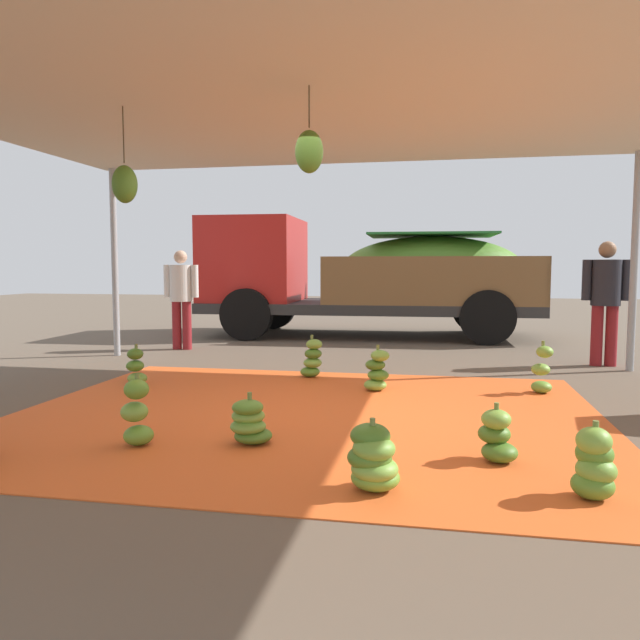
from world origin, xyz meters
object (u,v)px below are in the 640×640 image
(banana_bunch_9, at_px, (250,423))
(worker_1, at_px, (181,292))
(banana_bunch_3, at_px, (542,372))
(cargo_truck_main, at_px, (361,274))
(banana_bunch_1, at_px, (137,415))
(banana_bunch_5, at_px, (312,360))
(banana_bunch_0, at_px, (136,368))
(banana_bunch_2, at_px, (377,372))
(banana_bunch_6, at_px, (373,460))
(banana_bunch_7, at_px, (594,465))
(worker_0, at_px, (606,294))
(banana_bunch_4, at_px, (497,437))

(banana_bunch_9, distance_m, worker_1, 5.98)
(banana_bunch_3, height_order, cargo_truck_main, cargo_truck_main)
(banana_bunch_1, relative_size, banana_bunch_5, 1.05)
(banana_bunch_3, bearing_deg, banana_bunch_1, -141.97)
(banana_bunch_3, bearing_deg, banana_bunch_0, -175.51)
(banana_bunch_1, height_order, banana_bunch_2, banana_bunch_1)
(cargo_truck_main, bearing_deg, banana_bunch_6, -82.30)
(banana_bunch_6, xyz_separation_m, banana_bunch_7, (1.33, 0.13, 0.01))
(cargo_truck_main, bearing_deg, banana_bunch_2, -80.94)
(banana_bunch_7, bearing_deg, banana_bunch_6, -174.38)
(banana_bunch_5, relative_size, banana_bunch_9, 1.27)
(worker_0, bearing_deg, banana_bunch_0, -156.34)
(banana_bunch_1, bearing_deg, banana_bunch_3, 38.03)
(banana_bunch_6, bearing_deg, banana_bunch_1, 162.00)
(banana_bunch_0, relative_size, banana_bunch_6, 1.03)
(banana_bunch_2, height_order, banana_bunch_9, banana_bunch_2)
(banana_bunch_6, relative_size, worker_0, 0.26)
(banana_bunch_9, bearing_deg, banana_bunch_0, 134.61)
(banana_bunch_0, height_order, banana_bunch_5, banana_bunch_5)
(banana_bunch_9, bearing_deg, cargo_truck_main, 90.72)
(banana_bunch_1, bearing_deg, banana_bunch_7, -8.65)
(banana_bunch_7, bearing_deg, worker_1, 131.67)
(cargo_truck_main, bearing_deg, worker_0, -39.01)
(banana_bunch_0, xyz_separation_m, banana_bunch_4, (3.99, -2.21, -0.02))
(banana_bunch_5, height_order, banana_bunch_7, banana_bunch_5)
(cargo_truck_main, bearing_deg, banana_bunch_3, -63.19)
(banana_bunch_3, xyz_separation_m, worker_1, (-5.46, 2.70, 0.73))
(banana_bunch_3, bearing_deg, worker_0, 61.88)
(banana_bunch_1, distance_m, banana_bunch_9, 0.89)
(banana_bunch_0, height_order, banana_bunch_3, banana_bunch_3)
(banana_bunch_1, height_order, cargo_truck_main, cargo_truck_main)
(banana_bunch_4, xyz_separation_m, banana_bunch_5, (-2.00, 3.05, 0.05))
(cargo_truck_main, bearing_deg, banana_bunch_0, -109.22)
(banana_bunch_3, bearing_deg, banana_bunch_2, -173.51)
(banana_bunch_3, height_order, banana_bunch_5, banana_bunch_3)
(banana_bunch_2, relative_size, banana_bunch_3, 0.90)
(banana_bunch_2, bearing_deg, banana_bunch_4, -64.96)
(banana_bunch_3, height_order, worker_1, worker_1)
(banana_bunch_5, bearing_deg, banana_bunch_7, -55.67)
(banana_bunch_2, xyz_separation_m, banana_bunch_4, (1.11, -2.37, -0.04))
(banana_bunch_2, height_order, banana_bunch_5, banana_bunch_5)
(banana_bunch_1, relative_size, banana_bunch_4, 1.33)
(banana_bunch_3, xyz_separation_m, banana_bunch_6, (-1.53, -3.34, -0.04))
(banana_bunch_4, distance_m, banana_bunch_9, 1.90)
(banana_bunch_2, bearing_deg, banana_bunch_3, 6.49)
(banana_bunch_1, distance_m, cargo_truck_main, 8.16)
(banana_bunch_1, bearing_deg, worker_1, 110.20)
(banana_bunch_0, bearing_deg, banana_bunch_9, -45.39)
(banana_bunch_7, distance_m, worker_0, 5.65)
(banana_bunch_1, height_order, banana_bunch_9, banana_bunch_1)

